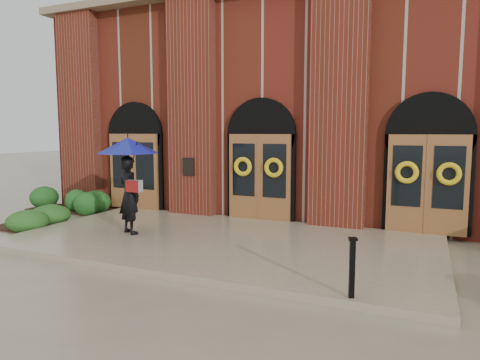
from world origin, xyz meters
The scene contains 7 objects.
ground centered at (0.00, 0.00, 0.00)m, with size 90.00×90.00×0.00m, color gray.
landing centered at (0.00, 0.15, 0.07)m, with size 10.00×5.30×0.15m, color tan.
church_building centered at (0.00, 8.78, 3.50)m, with size 16.20×12.53×7.00m.
man_with_umbrella centered at (-2.36, -0.27, 1.85)m, with size 2.00×2.00×2.42m.
metal_post centered at (3.49, -2.35, 0.65)m, with size 0.16×0.16×0.95m.
hedge_wall_left centered at (-6.78, 2.20, 0.36)m, with size 2.83×1.13×0.73m, color #1D501A.
hedge_front_left centered at (-5.98, -0.24, 0.28)m, with size 1.58×1.35×0.56m, color #25551D.
Camera 1 is at (4.47, -8.90, 2.71)m, focal length 32.00 mm.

